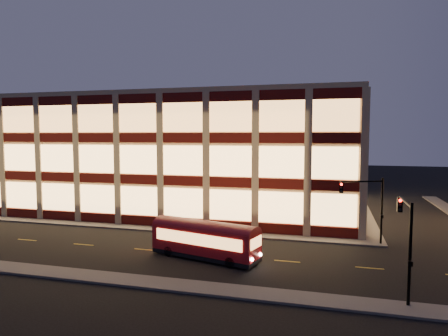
% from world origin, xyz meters
% --- Properties ---
extents(ground, '(200.00, 200.00, 0.00)m').
position_xyz_m(ground, '(0.00, 0.00, 0.00)').
color(ground, black).
rests_on(ground, ground).
extents(sidewalk_office_south, '(54.00, 2.00, 0.15)m').
position_xyz_m(sidewalk_office_south, '(-3.00, 1.00, 0.07)').
color(sidewalk_office_south, '#514F4C').
rests_on(sidewalk_office_south, ground).
extents(sidewalk_office_east, '(2.00, 30.00, 0.15)m').
position_xyz_m(sidewalk_office_east, '(23.00, 17.00, 0.07)').
color(sidewalk_office_east, '#514F4C').
rests_on(sidewalk_office_east, ground).
extents(sidewalk_near, '(100.00, 2.00, 0.15)m').
position_xyz_m(sidewalk_near, '(0.00, -13.00, 0.07)').
color(sidewalk_near, '#514F4C').
rests_on(sidewalk_near, ground).
extents(office_building, '(50.45, 30.45, 14.50)m').
position_xyz_m(office_building, '(-2.91, 16.91, 7.25)').
color(office_building, tan).
rests_on(office_building, ground).
extents(traffic_signal_far, '(3.79, 1.87, 6.00)m').
position_xyz_m(traffic_signal_far, '(22.21, 0.24, 4.11)').
color(traffic_signal_far, black).
rests_on(traffic_signal_far, ground).
extents(traffic_signal_near, '(0.32, 4.45, 6.00)m').
position_xyz_m(traffic_signal_near, '(23.50, -11.03, 4.13)').
color(traffic_signal_near, black).
rests_on(traffic_signal_near, ground).
extents(trolley_bus, '(9.12, 4.39, 3.00)m').
position_xyz_m(trolley_bus, '(9.63, -6.88, 1.66)').
color(trolley_bus, maroon).
rests_on(trolley_bus, ground).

